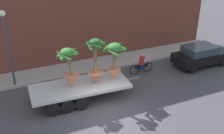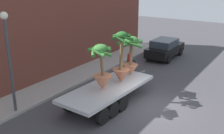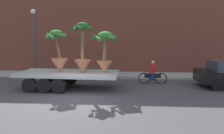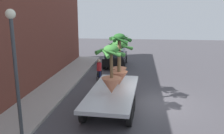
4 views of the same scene
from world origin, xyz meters
The scene contains 9 objects.
ground_plane centered at (0.00, 0.00, 0.00)m, with size 60.00×60.00×0.00m, color #423F44.
sidewalk centered at (0.00, 6.10, 0.07)m, with size 24.00×2.20×0.15m, color #A39E99.
building_facade centered at (0.00, 7.80, 3.95)m, with size 24.00×1.20×7.90m, color brown.
flatbed_trailer centered at (-1.14, 2.09, 0.76)m, with size 6.76×2.51×0.98m.
potted_palm_rear centered at (-1.42, 2.08, 2.02)m, with size 1.44×1.47×2.40m.
potted_palm_middle centered at (1.25, 1.95, 2.21)m, with size 1.64×1.67×2.30m.
potted_palm_front centered at (0.02, 1.83, 2.12)m, with size 1.20×1.22×2.78m.
cyclist centered at (4.15, 3.66, 0.67)m, with size 1.84×0.34×1.54m.
street_lamp centered at (-4.27, 5.30, 3.23)m, with size 0.36×0.36×4.83m.
Camera 3 is at (2.36, -8.93, 2.93)m, focal length 31.65 mm.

